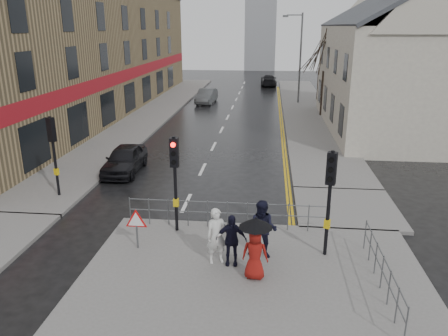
% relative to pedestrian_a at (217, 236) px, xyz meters
% --- Properties ---
extents(ground, '(120.00, 120.00, 0.00)m').
position_rel_pedestrian_a_xyz_m(ground, '(-1.86, 1.81, -1.01)').
color(ground, black).
rests_on(ground, ground).
extents(near_pavement, '(10.00, 9.00, 0.14)m').
position_rel_pedestrian_a_xyz_m(near_pavement, '(1.14, -1.69, -0.94)').
color(near_pavement, '#605E5B').
rests_on(near_pavement, ground).
extents(left_pavement, '(4.00, 44.00, 0.14)m').
position_rel_pedestrian_a_xyz_m(left_pavement, '(-8.36, 24.81, -0.94)').
color(left_pavement, '#605E5B').
rests_on(left_pavement, ground).
extents(right_pavement, '(4.00, 40.00, 0.14)m').
position_rel_pedestrian_a_xyz_m(right_pavement, '(4.64, 26.81, -0.94)').
color(right_pavement, '#605E5B').
rests_on(right_pavement, ground).
extents(pavement_bridge_right, '(4.00, 4.20, 0.14)m').
position_rel_pedestrian_a_xyz_m(pavement_bridge_right, '(4.64, 4.81, -0.94)').
color(pavement_bridge_right, '#605E5B').
rests_on(pavement_bridge_right, ground).
extents(building_left_terrace, '(8.00, 42.00, 10.00)m').
position_rel_pedestrian_a_xyz_m(building_left_terrace, '(-13.86, 23.81, 3.99)').
color(building_left_terrace, '#8B7550').
rests_on(building_left_terrace, ground).
extents(building_right_cream, '(9.00, 16.40, 10.10)m').
position_rel_pedestrian_a_xyz_m(building_right_cream, '(10.14, 19.81, 3.77)').
color(building_right_cream, beige).
rests_on(building_right_cream, ground).
extents(church_tower, '(5.00, 5.00, 18.00)m').
position_rel_pedestrian_a_xyz_m(church_tower, '(-0.36, 63.81, 7.99)').
color(church_tower, gray).
rests_on(church_tower, ground).
extents(traffic_signal_near_left, '(0.28, 0.27, 3.40)m').
position_rel_pedestrian_a_xyz_m(traffic_signal_near_left, '(-1.66, 2.01, 1.45)').
color(traffic_signal_near_left, black).
rests_on(traffic_signal_near_left, near_pavement).
extents(traffic_signal_near_right, '(0.34, 0.33, 3.40)m').
position_rel_pedestrian_a_xyz_m(traffic_signal_near_right, '(3.34, 0.81, 1.45)').
color(traffic_signal_near_right, black).
rests_on(traffic_signal_near_right, near_pavement).
extents(traffic_signal_far_left, '(0.34, 0.33, 3.40)m').
position_rel_pedestrian_a_xyz_m(traffic_signal_far_left, '(-7.36, 4.82, 1.45)').
color(traffic_signal_far_left, black).
rests_on(traffic_signal_far_left, left_pavement).
extents(guard_railing_front, '(7.14, 0.04, 1.00)m').
position_rel_pedestrian_a_xyz_m(guard_railing_front, '(0.09, 2.41, -0.15)').
color(guard_railing_front, '#595B5E').
rests_on(guard_railing_front, near_pavement).
extents(guard_railing_side, '(0.04, 4.54, 1.00)m').
position_rel_pedestrian_a_xyz_m(guard_railing_side, '(4.64, -0.94, -0.16)').
color(guard_railing_side, '#595B5E').
rests_on(guard_railing_side, near_pavement).
extents(warning_sign, '(0.80, 0.07, 1.35)m').
position_rel_pedestrian_a_xyz_m(warning_sign, '(-2.66, 0.61, 0.03)').
color(warning_sign, '#595B5E').
rests_on(warning_sign, near_pavement).
extents(street_lamp, '(1.83, 0.25, 8.00)m').
position_rel_pedestrian_a_xyz_m(street_lamp, '(3.96, 29.81, 3.70)').
color(street_lamp, '#595B5E').
rests_on(street_lamp, right_pavement).
extents(tree_near, '(2.40, 2.40, 6.58)m').
position_rel_pedestrian_a_xyz_m(tree_near, '(5.64, 23.81, 4.13)').
color(tree_near, '#2E231A').
rests_on(tree_near, right_pavement).
extents(tree_far, '(2.40, 2.40, 5.64)m').
position_rel_pedestrian_a_xyz_m(tree_far, '(6.14, 31.81, 3.41)').
color(tree_far, '#2E231A').
rests_on(tree_far, right_pavement).
extents(pedestrian_a, '(0.74, 0.63, 1.74)m').
position_rel_pedestrian_a_xyz_m(pedestrian_a, '(0.00, 0.00, 0.00)').
color(pedestrian_a, silver).
rests_on(pedestrian_a, near_pavement).
extents(pedestrian_b, '(1.02, 0.86, 1.85)m').
position_rel_pedestrian_a_xyz_m(pedestrian_b, '(1.37, 0.47, 0.05)').
color(pedestrian_b, black).
rests_on(pedestrian_b, near_pavement).
extents(pedestrian_with_umbrella, '(0.96, 0.96, 1.87)m').
position_rel_pedestrian_a_xyz_m(pedestrian_with_umbrella, '(1.18, -0.78, 0.20)').
color(pedestrian_with_umbrella, maroon).
rests_on(pedestrian_with_umbrella, near_pavement).
extents(pedestrian_d, '(0.96, 0.43, 1.60)m').
position_rel_pedestrian_a_xyz_m(pedestrian_d, '(0.44, -0.07, -0.07)').
color(pedestrian_d, black).
rests_on(pedestrian_d, near_pavement).
extents(car_parked, '(1.68, 4.00, 1.35)m').
position_rel_pedestrian_a_xyz_m(car_parked, '(-5.64, 8.46, -0.33)').
color(car_parked, black).
rests_on(car_parked, ground).
extents(car_mid, '(1.74, 4.20, 1.35)m').
position_rel_pedestrian_a_xyz_m(car_mid, '(-4.51, 29.34, -0.33)').
color(car_mid, '#414446').
rests_on(car_mid, ground).
extents(car_far, '(2.04, 4.67, 1.33)m').
position_rel_pedestrian_a_xyz_m(car_far, '(1.27, 42.58, -0.34)').
color(car_far, black).
rests_on(car_far, ground).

